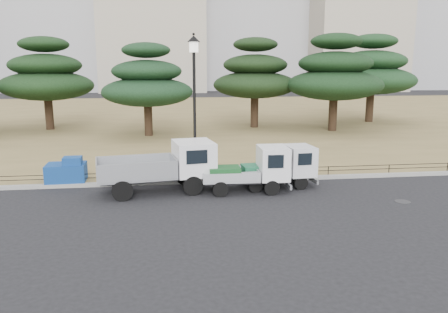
{
  "coord_description": "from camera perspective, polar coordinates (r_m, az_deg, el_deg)",
  "views": [
    {
      "loc": [
        -2.39,
        -16.22,
        5.02
      ],
      "look_at": [
        0.0,
        2.0,
        1.3
      ],
      "focal_mm": 35.0,
      "sensor_mm": 36.0,
      "label": 1
    }
  ],
  "objects": [
    {
      "name": "truck_kei_front",
      "position": [
        18.03,
        3.7,
        -1.7
      ],
      "size": [
        3.54,
        1.6,
        1.86
      ],
      "rotation": [
        0.0,
        0.0,
        -0.02
      ],
      "color": "black",
      "rests_on": "ground"
    },
    {
      "name": "lawn",
      "position": [
        47.14,
        -4.54,
        5.38
      ],
      "size": [
        120.0,
        56.0,
        0.15
      ],
      "primitive_type": "cube",
      "color": "olive",
      "rests_on": "ground"
    },
    {
      "name": "street_lamp",
      "position": [
        19.17,
        -3.91,
        9.47
      ],
      "size": [
        0.56,
        0.56,
        6.24
      ],
      "color": "black",
      "rests_on": "lawn"
    },
    {
      "name": "curb",
      "position": [
        19.6,
        -0.23,
        -3.15
      ],
      "size": [
        120.0,
        0.25,
        0.16
      ],
      "primitive_type": "cube",
      "color": "gray",
      "rests_on": "ground"
    },
    {
      "name": "ground",
      "position": [
        17.15,
        0.87,
        -5.58
      ],
      "size": [
        220.0,
        220.0,
        0.0
      ],
      "primitive_type": "plane",
      "color": "black"
    },
    {
      "name": "tarp_pile",
      "position": [
        20.34,
        -19.83,
        -1.83
      ],
      "size": [
        1.71,
        1.29,
        1.1
      ],
      "rotation": [
        0.0,
        0.0,
        0.05
      ],
      "color": "navy",
      "rests_on": "lawn"
    },
    {
      "name": "pine_east_near",
      "position": [
        35.56,
        14.26,
        10.26
      ],
      "size": [
        7.46,
        7.46,
        7.53
      ],
      "color": "black",
      "rests_on": "lawn"
    },
    {
      "name": "truck_large",
      "position": [
        18.05,
        -7.87,
        -1.08
      ],
      "size": [
        4.93,
        2.53,
        2.05
      ],
      "rotation": [
        0.0,
        0.0,
        0.15
      ],
      "color": "black",
      "rests_on": "ground"
    },
    {
      "name": "manhole",
      "position": [
        18.16,
        22.31,
        -5.47
      ],
      "size": [
        0.6,
        0.6,
        0.01
      ],
      "primitive_type": "cylinder",
      "color": "#2D2D30",
      "rests_on": "ground"
    },
    {
      "name": "pine_center_left",
      "position": [
        32.36,
        -10.01,
        9.49
      ],
      "size": [
        6.58,
        6.58,
        6.69
      ],
      "color": "black",
      "rests_on": "lawn"
    },
    {
      "name": "truck_kei_rear",
      "position": [
        18.86,
        7.44,
        -1.35
      ],
      "size": [
        3.46,
        1.7,
        1.75
      ],
      "rotation": [
        0.0,
        0.0,
        0.08
      ],
      "color": "black",
      "rests_on": "ground"
    },
    {
      "name": "pine_center_right",
      "position": [
        36.7,
        4.06,
        10.47
      ],
      "size": [
        6.94,
        6.94,
        7.36
      ],
      "color": "black",
      "rests_on": "lawn"
    },
    {
      "name": "pine_east_far",
      "position": [
        42.64,
        18.76,
        10.44
      ],
      "size": [
        7.88,
        7.88,
        7.92
      ],
      "color": "black",
      "rests_on": "lawn"
    },
    {
      "name": "pine_west_near",
      "position": [
        38.02,
        -22.2,
        9.65
      ],
      "size": [
        7.35,
        7.35,
        7.34
      ],
      "color": "black",
      "rests_on": "lawn"
    },
    {
      "name": "pipe_fence",
      "position": [
        19.66,
        -0.28,
        -2.03
      ],
      "size": [
        38.0,
        0.04,
        0.4
      ],
      "color": "black",
      "rests_on": "lawn"
    }
  ]
}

